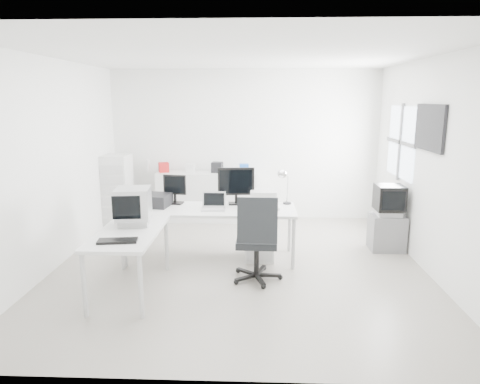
{
  "coord_description": "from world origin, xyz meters",
  "views": [
    {
      "loc": [
        0.22,
        -5.58,
        2.26
      ],
      "look_at": [
        0.0,
        0.2,
        1.0
      ],
      "focal_mm": 32.0,
      "sensor_mm": 36.0,
      "label": 1
    }
  ],
  "objects_px": {
    "main_desk": "(211,233)",
    "laser_printer": "(263,198)",
    "lcd_monitor_large": "(236,186)",
    "crt_tv": "(389,201)",
    "inkjet_printer": "(153,200)",
    "filing_cabinet": "(118,190)",
    "side_desk": "(130,261)",
    "crt_monitor": "(133,205)",
    "office_chair": "(257,237)",
    "drawer_pedestal": "(260,238)",
    "tv_cabinet": "(387,232)",
    "sideboard": "(207,197)",
    "lcd_monitor_small": "(175,189)",
    "laptop": "(213,202)"
  },
  "relations": [
    {
      "from": "main_desk",
      "to": "laser_printer",
      "type": "distance_m",
      "value": 0.92
    },
    {
      "from": "lcd_monitor_large",
      "to": "crt_tv",
      "type": "bearing_deg",
      "value": -0.49
    },
    {
      "from": "inkjet_printer",
      "to": "filing_cabinet",
      "type": "xyz_separation_m",
      "value": [
        -1.01,
        1.53,
        -0.19
      ]
    },
    {
      "from": "side_desk",
      "to": "crt_monitor",
      "type": "height_order",
      "value": "crt_monitor"
    },
    {
      "from": "office_chair",
      "to": "crt_tv",
      "type": "height_order",
      "value": "office_chair"
    },
    {
      "from": "main_desk",
      "to": "drawer_pedestal",
      "type": "height_order",
      "value": "main_desk"
    },
    {
      "from": "inkjet_printer",
      "to": "office_chair",
      "type": "bearing_deg",
      "value": -19.01
    },
    {
      "from": "office_chair",
      "to": "tv_cabinet",
      "type": "bearing_deg",
      "value": 32.21
    },
    {
      "from": "sideboard",
      "to": "inkjet_printer",
      "type": "bearing_deg",
      "value": -106.69
    },
    {
      "from": "office_chair",
      "to": "filing_cabinet",
      "type": "bearing_deg",
      "value": 138.49
    },
    {
      "from": "lcd_monitor_small",
      "to": "lcd_monitor_large",
      "type": "relative_size",
      "value": 0.77
    },
    {
      "from": "office_chair",
      "to": "sideboard",
      "type": "height_order",
      "value": "office_chair"
    },
    {
      "from": "main_desk",
      "to": "office_chair",
      "type": "bearing_deg",
      "value": -47.35
    },
    {
      "from": "side_desk",
      "to": "crt_monitor",
      "type": "distance_m",
      "value": 0.67
    },
    {
      "from": "laptop",
      "to": "filing_cabinet",
      "type": "xyz_separation_m",
      "value": [
        -1.91,
        1.73,
        -0.22
      ]
    },
    {
      "from": "lcd_monitor_large",
      "to": "sideboard",
      "type": "bearing_deg",
      "value": 104.06
    },
    {
      "from": "side_desk",
      "to": "lcd_monitor_small",
      "type": "height_order",
      "value": "lcd_monitor_small"
    },
    {
      "from": "inkjet_printer",
      "to": "laser_printer",
      "type": "bearing_deg",
      "value": 13.59
    },
    {
      "from": "office_chair",
      "to": "inkjet_printer",
      "type": "bearing_deg",
      "value": 153.08
    },
    {
      "from": "main_desk",
      "to": "drawer_pedestal",
      "type": "xyz_separation_m",
      "value": [
        0.7,
        0.05,
        -0.08
      ]
    },
    {
      "from": "crt_monitor",
      "to": "tv_cabinet",
      "type": "bearing_deg",
      "value": 13.84
    },
    {
      "from": "office_chair",
      "to": "filing_cabinet",
      "type": "xyz_separation_m",
      "value": [
        -2.52,
        2.34,
        0.08
      ]
    },
    {
      "from": "lcd_monitor_large",
      "to": "side_desk",
      "type": "bearing_deg",
      "value": -137.69
    },
    {
      "from": "lcd_monitor_large",
      "to": "sideboard",
      "type": "relative_size",
      "value": 0.3
    },
    {
      "from": "lcd_monitor_small",
      "to": "sideboard",
      "type": "height_order",
      "value": "lcd_monitor_small"
    },
    {
      "from": "inkjet_printer",
      "to": "lcd_monitor_small",
      "type": "distance_m",
      "value": 0.36
    },
    {
      "from": "lcd_monitor_large",
      "to": "tv_cabinet",
      "type": "bearing_deg",
      "value": -0.49
    },
    {
      "from": "crt_monitor",
      "to": "sideboard",
      "type": "relative_size",
      "value": 0.27
    },
    {
      "from": "laser_printer",
      "to": "tv_cabinet",
      "type": "bearing_deg",
      "value": 8.35
    },
    {
      "from": "office_chair",
      "to": "crt_tv",
      "type": "bearing_deg",
      "value": 32.21
    },
    {
      "from": "lcd_monitor_large",
      "to": "laptop",
      "type": "xyz_separation_m",
      "value": [
        -0.3,
        -0.35,
        -0.16
      ]
    },
    {
      "from": "laser_printer",
      "to": "lcd_monitor_large",
      "type": "bearing_deg",
      "value": 176.44
    },
    {
      "from": "lcd_monitor_small",
      "to": "laser_printer",
      "type": "bearing_deg",
      "value": 7.52
    },
    {
      "from": "laptop",
      "to": "tv_cabinet",
      "type": "height_order",
      "value": "laptop"
    },
    {
      "from": "inkjet_printer",
      "to": "filing_cabinet",
      "type": "distance_m",
      "value": 1.84
    },
    {
      "from": "drawer_pedestal",
      "to": "crt_tv",
      "type": "distance_m",
      "value": 2.04
    },
    {
      "from": "office_chair",
      "to": "lcd_monitor_large",
      "type": "bearing_deg",
      "value": 108.99
    },
    {
      "from": "inkjet_printer",
      "to": "laptop",
      "type": "xyz_separation_m",
      "value": [
        0.9,
        -0.2,
        0.03
      ]
    },
    {
      "from": "main_desk",
      "to": "crt_tv",
      "type": "height_order",
      "value": "crt_tv"
    },
    {
      "from": "drawer_pedestal",
      "to": "sideboard",
      "type": "distance_m",
      "value": 2.18
    },
    {
      "from": "inkjet_printer",
      "to": "crt_monitor",
      "type": "relative_size",
      "value": 0.99
    },
    {
      "from": "filing_cabinet",
      "to": "laser_printer",
      "type": "bearing_deg",
      "value": -28.33
    },
    {
      "from": "main_desk",
      "to": "laptop",
      "type": "relative_size",
      "value": 6.45
    },
    {
      "from": "inkjet_printer",
      "to": "drawer_pedestal",
      "type": "bearing_deg",
      "value": 7.45
    },
    {
      "from": "lcd_monitor_large",
      "to": "crt_monitor",
      "type": "relative_size",
      "value": 1.11
    },
    {
      "from": "crt_tv",
      "to": "filing_cabinet",
      "type": "distance_m",
      "value": 4.65
    },
    {
      "from": "crt_tv",
      "to": "lcd_monitor_large",
      "type": "bearing_deg",
      "value": -174.44
    },
    {
      "from": "laser_printer",
      "to": "office_chair",
      "type": "xyz_separation_m",
      "value": [
        -0.1,
        -0.93,
        -0.29
      ]
    },
    {
      "from": "side_desk",
      "to": "laptop",
      "type": "xyz_separation_m",
      "value": [
        0.9,
        1.0,
        0.5
      ]
    },
    {
      "from": "crt_tv",
      "to": "filing_cabinet",
      "type": "xyz_separation_m",
      "value": [
        -4.5,
        1.15,
        -0.13
      ]
    }
  ]
}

